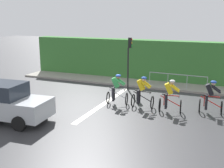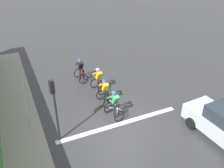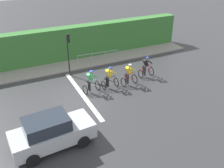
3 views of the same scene
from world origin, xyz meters
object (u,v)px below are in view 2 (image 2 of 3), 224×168
(cyclist_fourth, at_px, (115,105))
(pedestrian_railing_kerbside, at_px, (25,101))
(traffic_light_near_crossing, at_px, (54,102))
(cyclist_second, at_px, (99,81))
(cyclist_mid, at_px, (105,93))
(cyclist_lead, at_px, (81,71))

(cyclist_fourth, xyz_separation_m, pedestrian_railing_kerbside, (-4.40, 2.45, -0.00))
(cyclist_fourth, height_order, traffic_light_near_crossing, traffic_light_near_crossing)
(cyclist_second, bearing_deg, cyclist_mid, -97.35)
(cyclist_lead, height_order, cyclist_mid, same)
(cyclist_second, bearing_deg, cyclist_lead, 107.79)
(cyclist_mid, height_order, traffic_light_near_crossing, traffic_light_near_crossing)
(cyclist_second, height_order, pedestrian_railing_kerbside, cyclist_second)
(cyclist_lead, relative_size, cyclist_fourth, 1.00)
(cyclist_mid, bearing_deg, cyclist_fourth, -90.78)
(cyclist_lead, distance_m, traffic_light_near_crossing, 6.12)
(cyclist_lead, bearing_deg, cyclist_mid, -83.06)
(cyclist_fourth, distance_m, traffic_light_near_crossing, 3.59)
(cyclist_mid, relative_size, pedestrian_railing_kerbside, 0.44)
(traffic_light_near_crossing, height_order, pedestrian_railing_kerbside, traffic_light_near_crossing)
(cyclist_mid, distance_m, traffic_light_near_crossing, 4.04)
(cyclist_lead, bearing_deg, cyclist_fourth, -85.35)
(cyclist_fourth, bearing_deg, cyclist_second, 85.85)
(cyclist_second, distance_m, traffic_light_near_crossing, 5.03)
(cyclist_second, distance_m, cyclist_mid, 1.49)
(cyclist_fourth, height_order, pedestrian_railing_kerbside, cyclist_fourth)
(cyclist_lead, distance_m, cyclist_mid, 3.36)
(cyclist_second, relative_size, traffic_light_near_crossing, 0.50)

